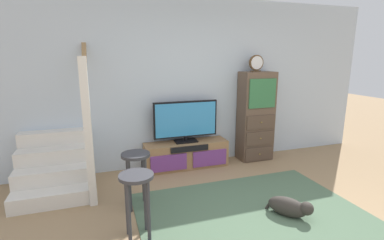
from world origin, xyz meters
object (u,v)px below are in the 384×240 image
at_px(side_cabinet, 256,117).
at_px(bar_stool_far, 136,167).
at_px(television, 186,120).
at_px(desk_clock, 256,63).
at_px(bar_stool_near, 137,191).
at_px(dog, 290,207).
at_px(media_console, 186,155).

xyz_separation_m(side_cabinet, bar_stool_far, (-2.21, -1.02, -0.26)).
xyz_separation_m(television, desk_clock, (1.22, -0.03, 0.89)).
xyz_separation_m(bar_stool_near, dog, (1.70, -0.15, -0.40)).
xyz_separation_m(desk_clock, bar_stool_near, (-2.23, -1.63, -1.16)).
bearing_deg(side_cabinet, media_console, -179.54).
bearing_deg(bar_stool_near, side_cabinet, 35.68).
bearing_deg(side_cabinet, bar_stool_far, -155.20).
bearing_deg(bar_stool_far, television, 47.81).
distance_m(media_console, side_cabinet, 1.39).
bearing_deg(bar_stool_far, desk_clock, 25.01).
distance_m(desk_clock, bar_stool_near, 3.00).
xyz_separation_m(bar_stool_near, bar_stool_far, (0.07, 0.62, -0.00)).
bearing_deg(television, side_cabinet, -0.62).
distance_m(television, bar_stool_near, 1.96).
relative_size(media_console, television, 1.30).
height_order(television, desk_clock, desk_clock).
height_order(media_console, dog, media_console).
bearing_deg(dog, desk_clock, 73.21).
bearing_deg(bar_stool_near, media_console, 58.16).
relative_size(television, bar_stool_near, 1.52).
height_order(television, side_cabinet, side_cabinet).
height_order(bar_stool_far, dog, bar_stool_far).
relative_size(bar_stool_far, dog, 1.43).
distance_m(side_cabinet, desk_clock, 0.91).
bearing_deg(television, media_console, -90.00).
bearing_deg(bar_stool_far, side_cabinet, 24.80).
distance_m(media_console, dog, 1.91).
bearing_deg(television, bar_stool_far, -132.19).
relative_size(desk_clock, bar_stool_far, 0.40).
distance_m(television, bar_stool_far, 1.42).
height_order(bar_stool_near, dog, bar_stool_near).
distance_m(desk_clock, bar_stool_far, 2.65).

